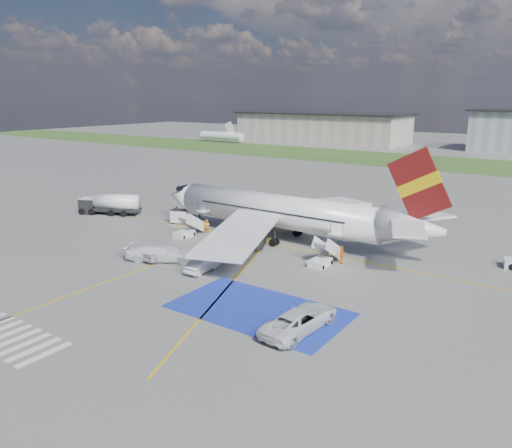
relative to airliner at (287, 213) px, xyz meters
The scene contains 20 objects.
ground 14.48m from the airliner, 96.14° to the right, with size 400.00×400.00×0.00m, color #60605E.
grass_strip 81.08m from the airliner, 91.06° to the left, with size 400.00×30.00×0.01m, color #2D4C1E.
taxiway_line_main 4.21m from the airliner, 126.97° to the right, with size 120.00×0.20×0.01m, color gold.
taxiway_line_cross 25.10m from the airliner, 105.17° to the right, with size 0.20×60.00×0.01m, color gold.
taxiway_line_diag 4.21m from the airliner, 126.97° to the right, with size 0.20×60.00×0.01m, color gold.
staging_box 20.19m from the airliner, 64.74° to the right, with size 14.00×8.00×0.01m, color #1B2FA2.
crosswalk 32.35m from the airliner, 95.90° to the right, with size 9.00×4.00×0.01m.
terminal_west 129.04m from the airliner, 115.97° to the left, with size 60.00×22.00×10.00m, color gray.
airliner is the anchor object (origin of this frame).
airstairs_fwd 12.52m from the airliner, 154.30° to the right, with size 1.90×5.20×3.60m.
airstairs_aft 9.59m from the airliner, 35.25° to the right, with size 1.90×5.20×3.60m.
fuel_tanker 27.95m from the airliner, behind, with size 8.87×5.66×2.97m.
gpu_cart 16.17m from the airliner, behind, with size 2.59×2.09×1.88m.
car_silver_a 15.38m from the airliner, 117.91° to the right, with size 1.75×4.35×1.48m, color #AAADB1.
car_silver_b 14.14m from the airliner, 94.51° to the right, with size 1.42×4.08×1.35m, color #ACAFB4.
van_white_a 23.20m from the airliner, 55.95° to the right, with size 2.63×5.70×2.14m, color silver.
van_white_b 15.37m from the airliner, 115.68° to the right, with size 2.35×5.79×2.27m, color white.
crew_fwd 10.46m from the airliner, 162.59° to the right, with size 0.64×0.42×1.74m, color orange.
crew_nose 18.50m from the airliner, behind, with size 0.78×0.61×1.61m, color #EE5F0C.
crew_aft 10.07m from the airliner, 23.66° to the right, with size 1.09×0.45×1.86m, color orange.
Camera 1 is at (30.96, -34.31, 16.68)m, focal length 35.00 mm.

